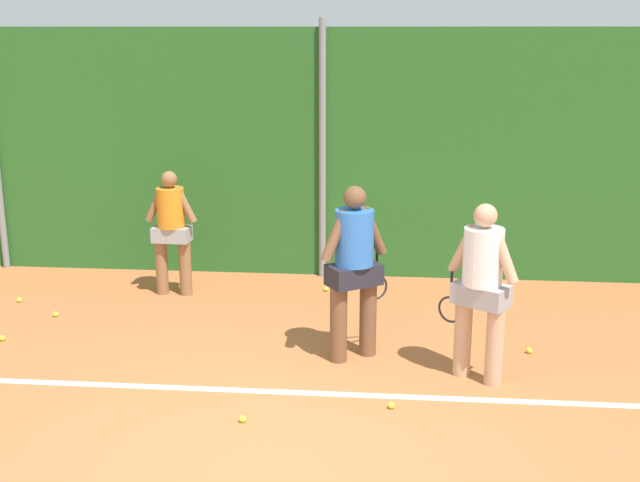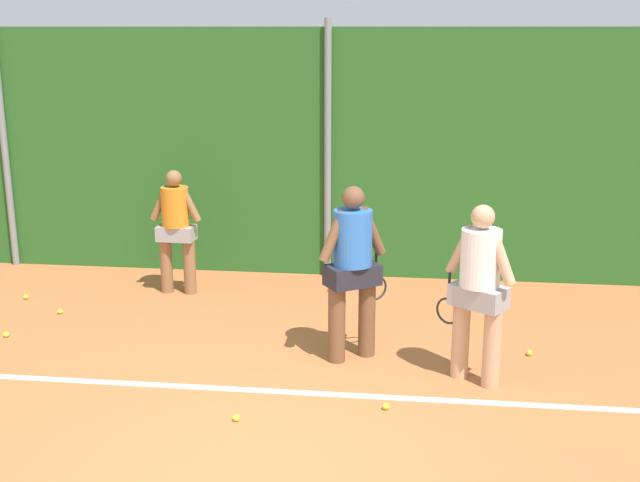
# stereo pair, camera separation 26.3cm
# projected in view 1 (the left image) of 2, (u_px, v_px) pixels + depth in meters

# --- Properties ---
(ground_plane) EXTENTS (25.49, 25.49, 0.00)m
(ground_plane) POSITION_uv_depth(u_px,v_px,m) (291.00, 383.00, 8.09)
(ground_plane) COLOR #B76638
(hedge_fence_backdrop) EXTENTS (16.57, 0.25, 3.51)m
(hedge_fence_backdrop) POSITION_uv_depth(u_px,v_px,m) (323.00, 154.00, 11.32)
(hedge_fence_backdrop) COLOR #286023
(hedge_fence_backdrop) RESTS_ON ground_plane
(fence_post_center) EXTENTS (0.10, 0.10, 3.63)m
(fence_post_center) POSITION_uv_depth(u_px,v_px,m) (322.00, 152.00, 11.13)
(fence_post_center) COLOR gray
(fence_post_center) RESTS_ON ground_plane
(court_baseline_paint) EXTENTS (12.11, 0.10, 0.01)m
(court_baseline_paint) POSITION_uv_depth(u_px,v_px,m) (288.00, 392.00, 7.89)
(court_baseline_paint) COLOR white
(court_baseline_paint) RESTS_ON ground_plane
(player_foreground_near) EXTENTS (0.75, 0.56, 1.84)m
(player_foreground_near) POSITION_uv_depth(u_px,v_px,m) (481.00, 283.00, 7.93)
(player_foreground_near) COLOR tan
(player_foreground_near) RESTS_ON ground_plane
(player_midcourt) EXTENTS (0.71, 0.60, 1.91)m
(player_midcourt) POSITION_uv_depth(u_px,v_px,m) (354.00, 264.00, 8.46)
(player_midcourt) COLOR brown
(player_midcourt) RESTS_ON ground_plane
(player_backcourt_far) EXTENTS (0.71, 0.36, 1.69)m
(player_backcourt_far) POSITION_uv_depth(u_px,v_px,m) (171.00, 226.00, 10.56)
(player_backcourt_far) COLOR #8C603D
(player_backcourt_far) RESTS_ON ground_plane
(tennis_ball_1) EXTENTS (0.07, 0.07, 0.07)m
(tennis_ball_1) POSITION_uv_depth(u_px,v_px,m) (243.00, 419.00, 7.28)
(tennis_ball_1) COLOR #CCDB33
(tennis_ball_1) RESTS_ON ground_plane
(tennis_ball_2) EXTENTS (0.07, 0.07, 0.07)m
(tennis_ball_2) POSITION_uv_depth(u_px,v_px,m) (19.00, 300.00, 10.47)
(tennis_ball_2) COLOR #CCDB33
(tennis_ball_2) RESTS_ON ground_plane
(tennis_ball_3) EXTENTS (0.07, 0.07, 0.07)m
(tennis_ball_3) POSITION_uv_depth(u_px,v_px,m) (56.00, 314.00, 9.95)
(tennis_ball_3) COLOR #CCDB33
(tennis_ball_3) RESTS_ON ground_plane
(tennis_ball_4) EXTENTS (0.07, 0.07, 0.07)m
(tennis_ball_4) POSITION_uv_depth(u_px,v_px,m) (529.00, 350.00, 8.83)
(tennis_ball_4) COLOR #CCDB33
(tennis_ball_4) RESTS_ON ground_plane
(tennis_ball_5) EXTENTS (0.07, 0.07, 0.07)m
(tennis_ball_5) POSITION_uv_depth(u_px,v_px,m) (326.00, 289.00, 10.91)
(tennis_ball_5) COLOR #CCDB33
(tennis_ball_5) RESTS_ON ground_plane
(tennis_ball_6) EXTENTS (0.07, 0.07, 0.07)m
(tennis_ball_6) POSITION_uv_depth(u_px,v_px,m) (454.00, 288.00, 10.96)
(tennis_ball_6) COLOR #CCDB33
(tennis_ball_6) RESTS_ON ground_plane
(tennis_ball_7) EXTENTS (0.07, 0.07, 0.07)m
(tennis_ball_7) POSITION_uv_depth(u_px,v_px,m) (391.00, 405.00, 7.55)
(tennis_ball_7) COLOR #CCDB33
(tennis_ball_7) RESTS_ON ground_plane
(tennis_ball_8) EXTENTS (0.07, 0.07, 0.07)m
(tennis_ball_8) POSITION_uv_depth(u_px,v_px,m) (2.00, 338.00, 9.18)
(tennis_ball_8) COLOR #CCDB33
(tennis_ball_8) RESTS_ON ground_plane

